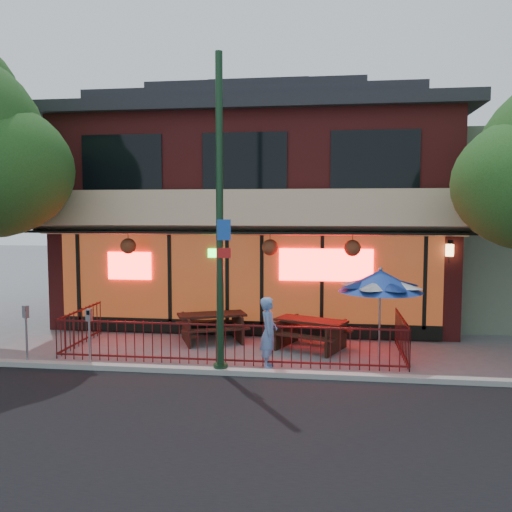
{
  "coord_description": "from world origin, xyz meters",
  "views": [
    {
      "loc": [
        2.34,
        -12.03,
        3.63
      ],
      "look_at": [
        0.48,
        2.0,
        2.42
      ],
      "focal_mm": 38.0,
      "sensor_mm": 36.0,
      "label": 1
    }
  ],
  "objects": [
    {
      "name": "parking_meter_near",
      "position": [
        -3.07,
        -0.4,
        0.93
      ],
      "size": [
        0.14,
        0.12,
        1.37
      ],
      "color": "#9D9FA5",
      "rests_on": "ground"
    },
    {
      "name": "pedestrian",
      "position": [
        1.03,
        0.1,
        0.82
      ],
      "size": [
        0.41,
        0.61,
        1.65
      ],
      "primitive_type": "imported",
      "rotation": [
        0.0,
        0.0,
        1.6
      ],
      "color": "#6288C5",
      "rests_on": "ground"
    },
    {
      "name": "curb",
      "position": [
        0.0,
        -0.5,
        0.06
      ],
      "size": [
        80.0,
        0.25,
        0.12
      ],
      "primitive_type": "cube",
      "color": "#999993",
      "rests_on": "ground"
    },
    {
      "name": "patio_fence",
      "position": [
        0.0,
        0.5,
        0.63
      ],
      "size": [
        8.44,
        2.62,
        1.0
      ],
      "color": "#4F1112",
      "rests_on": "ground"
    },
    {
      "name": "asphalt_street",
      "position": [
        0.0,
        -6.0,
        0.0
      ],
      "size": [
        80.0,
        11.0,
        0.0
      ],
      "primitive_type": "cube",
      "color": "black",
      "rests_on": "ground"
    },
    {
      "name": "picnic_table_left",
      "position": [
        -0.8,
        2.4,
        0.51
      ],
      "size": [
        2.23,
        2.01,
        0.78
      ],
      "color": "#321912",
      "rests_on": "ground"
    },
    {
      "name": "restaurant_building",
      "position": [
        0.0,
        7.11,
        4.13
      ],
      "size": [
        12.96,
        9.49,
        8.05
      ],
      "color": "maroon",
      "rests_on": "ground"
    },
    {
      "name": "street_light",
      "position": [
        0.0,
        -0.4,
        3.15
      ],
      "size": [
        0.43,
        0.32,
        7.0
      ],
      "color": "#17341E",
      "rests_on": "ground"
    },
    {
      "name": "picnic_table_right",
      "position": [
        1.93,
        1.95,
        0.51
      ],
      "size": [
        2.23,
        2.01,
        0.78
      ],
      "color": "#321A11",
      "rests_on": "ground"
    },
    {
      "name": "parking_meter_far",
      "position": [
        -4.62,
        -0.4,
        0.96
      ],
      "size": [
        0.16,
        0.15,
        1.41
      ],
      "color": "gray",
      "rests_on": "ground"
    },
    {
      "name": "ground",
      "position": [
        0.0,
        0.0,
        0.0
      ],
      "size": [
        80.0,
        80.0,
        0.0
      ],
      "primitive_type": "plane",
      "color": "gray",
      "rests_on": "ground"
    },
    {
      "name": "patio_umbrella",
      "position": [
        3.6,
        1.03,
        1.95
      ],
      "size": [
        2.0,
        2.0,
        2.28
      ],
      "color": "gray",
      "rests_on": "ground"
    }
  ]
}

